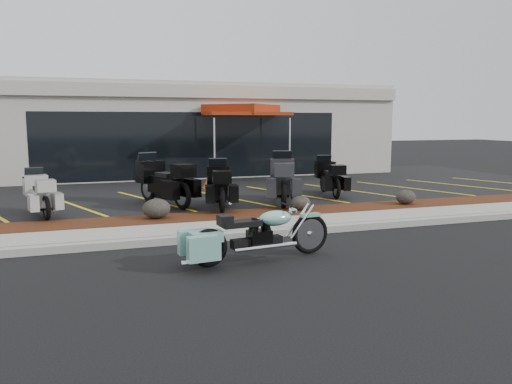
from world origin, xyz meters
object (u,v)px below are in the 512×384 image
object	(u,v)px
popup_canopy	(242,112)
traffic_cone	(208,182)
touring_white	(35,189)
hero_cruiser	(310,228)

from	to	relation	value
popup_canopy	traffic_cone	bearing A→B (deg)	-153.57
traffic_cone	popup_canopy	size ratio (longest dim) A/B	0.09
traffic_cone	touring_white	bearing A→B (deg)	-149.82
touring_white	popup_canopy	xyz separation A→B (m)	(7.15, 5.41, 2.10)
hero_cruiser	popup_canopy	bearing A→B (deg)	73.12
traffic_cone	popup_canopy	world-z (taller)	popup_canopy
hero_cruiser	touring_white	size ratio (longest dim) A/B	1.43
touring_white	popup_canopy	size ratio (longest dim) A/B	0.47
hero_cruiser	touring_white	world-z (taller)	touring_white
hero_cruiser	popup_canopy	world-z (taller)	popup_canopy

